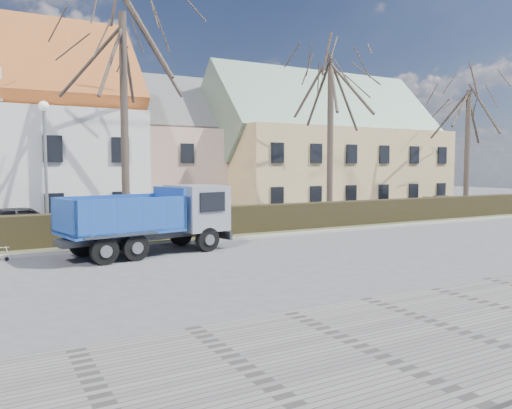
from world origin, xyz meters
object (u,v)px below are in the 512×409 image
dump_truck (142,220)px  parked_car_b (444,203)px  streetlight (46,173)px  parked_car_a (23,221)px

dump_truck → parked_car_b: 25.64m
streetlight → parked_car_a: bearing=102.1°
dump_truck → parked_car_a: 8.10m
dump_truck → streetlight: size_ratio=1.09×
streetlight → parked_car_b: streetlight is taller
dump_truck → streetlight: bearing=113.9°
dump_truck → streetlight: streetlight is taller
streetlight → parked_car_b: bearing=6.6°
parked_car_b → dump_truck: bearing=89.5°
dump_truck → parked_car_b: dump_truck is taller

